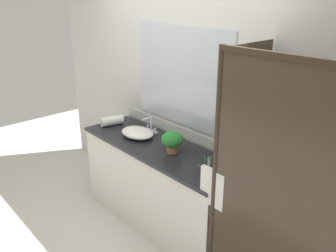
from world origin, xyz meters
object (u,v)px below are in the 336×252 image
at_px(amenity_bottle_shampoo, 210,161).
at_px(rolled_towel_near_edge, 112,121).
at_px(sink_basin, 137,133).
at_px(amenity_bottle_body_wash, 206,159).
at_px(faucet, 151,127).
at_px(potted_plant, 172,140).
at_px(amenity_bottle_conditioner, 210,179).

height_order(amenity_bottle_shampoo, rolled_towel_near_edge, rolled_towel_near_edge).
height_order(sink_basin, amenity_bottle_body_wash, amenity_bottle_body_wash).
xyz_separation_m(sink_basin, amenity_bottle_shampoo, (0.92, 0.07, -0.00)).
distance_m(sink_basin, amenity_bottle_shampoo, 0.93).
bearing_deg(amenity_bottle_shampoo, amenity_bottle_body_wash, 165.82).
bearing_deg(sink_basin, amenity_bottle_shampoo, 4.35).
height_order(faucet, potted_plant, potted_plant).
bearing_deg(amenity_bottle_shampoo, potted_plant, -171.86).
relative_size(amenity_bottle_body_wash, rolled_towel_near_edge, 0.34).
distance_m(amenity_bottle_body_wash, rolled_towel_near_edge, 1.31).
bearing_deg(potted_plant, amenity_bottle_body_wash, 11.56).
xyz_separation_m(potted_plant, amenity_bottle_shampoo, (0.41, 0.06, -0.08)).
height_order(potted_plant, amenity_bottle_shampoo, potted_plant).
height_order(sink_basin, potted_plant, potted_plant).
xyz_separation_m(faucet, rolled_towel_near_edge, (-0.44, -0.20, -0.00)).
relative_size(amenity_bottle_shampoo, amenity_bottle_conditioner, 0.82).
xyz_separation_m(sink_basin, rolled_towel_near_edge, (-0.44, -0.02, 0.01)).
relative_size(potted_plant, rolled_towel_near_edge, 0.83).
relative_size(amenity_bottle_conditioner, rolled_towel_near_edge, 0.38).
xyz_separation_m(faucet, amenity_bottle_conditioner, (1.13, -0.34, -0.01)).
height_order(potted_plant, amenity_bottle_conditioner, potted_plant).
bearing_deg(faucet, potted_plant, -17.81).
height_order(faucet, rolled_towel_near_edge, faucet).
height_order(faucet, amenity_bottle_body_wash, faucet).
bearing_deg(faucet, amenity_bottle_shampoo, -6.63).
bearing_deg(potted_plant, sink_basin, -178.67).
bearing_deg(amenity_bottle_conditioner, rolled_towel_near_edge, 174.78).
bearing_deg(potted_plant, amenity_bottle_conditioner, -15.75).
height_order(amenity_bottle_body_wash, amenity_bottle_conditioner, amenity_bottle_conditioner).
relative_size(amenity_bottle_shampoo, amenity_bottle_body_wash, 0.93).
xyz_separation_m(amenity_bottle_conditioner, rolled_towel_near_edge, (-1.57, 0.14, 0.01)).
bearing_deg(amenity_bottle_conditioner, potted_plant, 164.25).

